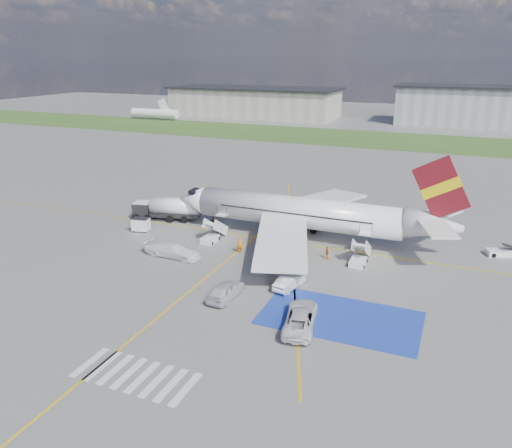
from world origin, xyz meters
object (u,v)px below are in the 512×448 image
Objects in this scene: gpu_cart at (141,225)px; van_white_a at (301,315)px; car_silver_a at (226,290)px; airliner at (309,214)px; car_silver_b at (289,282)px; fuel_tanker at (168,210)px; belt_loader at (506,253)px; van_white_b at (172,248)px.

van_white_a reaches higher than gpu_cart.
airliner is at bearing -95.63° from car_silver_a.
van_white_a is (3.28, -6.47, 0.34)m from car_silver_b.
fuel_tanker is 43.55m from belt_loader.
belt_loader is at bearing -136.51° from car_silver_a.
fuel_tanker is at bearing 72.80° from gpu_cart.
van_white_b is at bearing -31.99° from car_silver_a.
belt_loader is at bearing -127.23° from car_silver_b.
belt_loader is at bearing -9.34° from fuel_tanker.
airliner is 3.78× the size of fuel_tanker.
fuel_tanker is at bearing -179.38° from airliner.
gpu_cart is 10.26m from van_white_b.
airliner reaches higher than car_silver_a.
airliner reaches higher than car_silver_b.
gpu_cart is 0.48× the size of car_silver_a.
airliner is at bearing -45.99° from van_white_b.
airliner reaches higher than gpu_cart.
car_silver_a is at bearing -122.43° from van_white_b.
gpu_cart is (-0.62, -5.54, -0.53)m from fuel_tanker.
van_white_b is (-12.77, -11.58, -2.36)m from airliner.
van_white_b is (-35.54, -15.27, 0.69)m from belt_loader.
car_silver_b is (2.36, -14.14, -2.70)m from airliner.
car_silver_b is (22.95, -13.92, -0.66)m from fuel_tanker.
gpu_cart is (-21.22, -5.76, -2.57)m from airliner.
airliner is 22.14m from gpu_cart.
airliner reaches higher than fuel_tanker.
gpu_cart is at bearing 170.89° from belt_loader.
airliner is 18.88m from car_silver_a.
van_white_b reaches higher than gpu_cart.
car_silver_b is (4.92, 4.39, -0.16)m from car_silver_a.
car_silver_b is at bearing -30.35° from gpu_cart.
fuel_tanker is at bearing -43.19° from car_silver_a.
car_silver_a is at bearing -159.98° from belt_loader.
gpu_cart is at bearing -32.14° from car_silver_a.
belt_loader is (43.36, 3.91, -1.01)m from fuel_tanker.
car_silver_a is 12.35m from van_white_b.
van_white_a reaches higher than belt_loader.
airliner reaches higher than van_white_a.
fuel_tanker is (-20.60, -0.22, -2.04)m from airliner.
car_silver_b is at bearing -74.48° from van_white_a.
airliner is at bearing 4.40° from gpu_cart.
airliner is 8.70× the size of car_silver_b.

